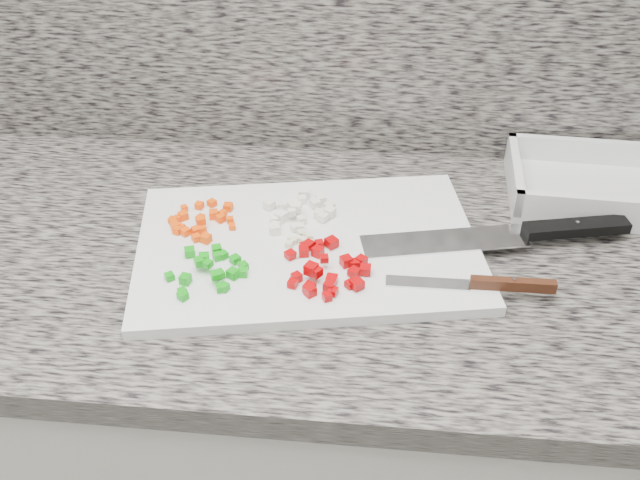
{
  "coord_description": "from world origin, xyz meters",
  "views": [
    {
      "loc": [
        0.2,
        0.6,
        1.55
      ],
      "look_at": [
        0.12,
        1.41,
        0.94
      ],
      "focal_mm": 40.0,
      "sensor_mm": 36.0,
      "label": 1
    }
  ],
  "objects": [
    {
      "name": "cabinet",
      "position": [
        0.0,
        1.44,
        0.43
      ],
      "size": [
        3.92,
        0.62,
        0.86
      ],
      "primitive_type": "cube",
      "color": "beige",
      "rests_on": "ground"
    },
    {
      "name": "countertop",
      "position": [
        0.0,
        1.44,
        0.88
      ],
      "size": [
        3.96,
        0.64,
        0.04
      ],
      "primitive_type": "cube",
      "color": "slate",
      "rests_on": "cabinet"
    },
    {
      "name": "cutting_board",
      "position": [
        0.1,
        1.43,
        0.91
      ],
      "size": [
        0.55,
        0.42,
        0.02
      ],
      "primitive_type": "cube",
      "rotation": [
        0.0,
        0.0,
        0.19
      ],
      "color": "white",
      "rests_on": "countertop"
    },
    {
      "name": "carrot_pile",
      "position": [
        -0.07,
        1.46,
        0.92
      ],
      "size": [
        0.11,
        0.11,
        0.02
      ],
      "color": "#FF4A05",
      "rests_on": "cutting_board"
    },
    {
      "name": "onion_pile",
      "position": [
        0.08,
        1.5,
        0.92
      ],
      "size": [
        0.12,
        0.12,
        0.02
      ],
      "color": "white",
      "rests_on": "cutting_board"
    },
    {
      "name": "green_pepper_pile",
      "position": [
        -0.02,
        1.34,
        0.93
      ],
      "size": [
        0.11,
        0.12,
        0.02
      ],
      "color": "#0E9C0F",
      "rests_on": "cutting_board"
    },
    {
      "name": "red_pepper_pile",
      "position": [
        0.14,
        1.36,
        0.92
      ],
      "size": [
        0.12,
        0.13,
        0.03
      ],
      "color": "#AC0205",
      "rests_on": "cutting_board"
    },
    {
      "name": "garlic_pile",
      "position": [
        0.09,
        1.43,
        0.92
      ],
      "size": [
        0.04,
        0.06,
        0.01
      ],
      "color": "beige",
      "rests_on": "cutting_board"
    },
    {
      "name": "chef_knife",
      "position": [
        0.43,
        1.48,
        0.92
      ],
      "size": [
        0.4,
        0.13,
        0.02
      ],
      "rotation": [
        0.0,
        0.0,
        0.22
      ],
      "color": "silver",
      "rests_on": "cutting_board"
    },
    {
      "name": "paring_knife",
      "position": [
        0.36,
        1.35,
        0.92
      ],
      "size": [
        0.23,
        0.02,
        0.02
      ],
      "rotation": [
        0.0,
        0.0,
        0.01
      ],
      "color": "silver",
      "rests_on": "cutting_board"
    },
    {
      "name": "tray",
      "position": [
        0.55,
        1.62,
        0.92
      ],
      "size": [
        0.28,
        0.21,
        0.06
      ],
      "rotation": [
        0.0,
        0.0,
        -0.04
      ],
      "color": "silver",
      "rests_on": "countertop"
    }
  ]
}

